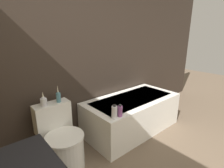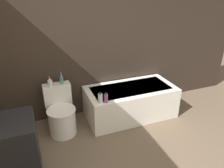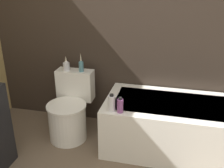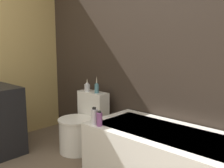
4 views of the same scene
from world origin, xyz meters
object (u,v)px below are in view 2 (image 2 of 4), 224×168
at_px(vase_gold, 50,82).
at_px(vase_silver, 62,80).
at_px(bathtub, 130,101).
at_px(shampoo_bottle_short, 106,98).
at_px(shampoo_bottle_tall, 100,98).
at_px(toilet, 61,114).

xyz_separation_m(vase_gold, vase_silver, (0.18, 0.00, 0.01)).
relative_size(bathtub, vase_silver, 7.08).
bearing_deg(bathtub, vase_gold, 172.10).
bearing_deg(shampoo_bottle_short, bathtub, 29.34).
xyz_separation_m(bathtub, vase_gold, (-1.30, 0.18, 0.51)).
xyz_separation_m(vase_gold, shampoo_bottle_tall, (0.65, -0.49, -0.16)).
height_order(vase_gold, shampoo_bottle_short, vase_gold).
height_order(toilet, shampoo_bottle_short, toilet).
bearing_deg(shampoo_bottle_tall, vase_gold, 143.20).
bearing_deg(bathtub, vase_silver, 170.78).
bearing_deg(shampoo_bottle_tall, shampoo_bottle_short, -5.85).
xyz_separation_m(bathtub, shampoo_bottle_short, (-0.56, -0.32, 0.34)).
xyz_separation_m(toilet, shampoo_bottle_short, (0.65, -0.30, 0.31)).
bearing_deg(shampoo_bottle_tall, bathtub, 25.38).
height_order(vase_silver, shampoo_bottle_tall, vase_silver).
height_order(bathtub, shampoo_bottle_short, shampoo_bottle_short).
bearing_deg(vase_gold, bathtub, -7.90).
distance_m(vase_gold, vase_silver, 0.18).
height_order(bathtub, toilet, toilet).
relative_size(toilet, shampoo_bottle_tall, 4.14).
relative_size(bathtub, shampoo_bottle_short, 9.88).
bearing_deg(vase_silver, toilet, -114.10).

